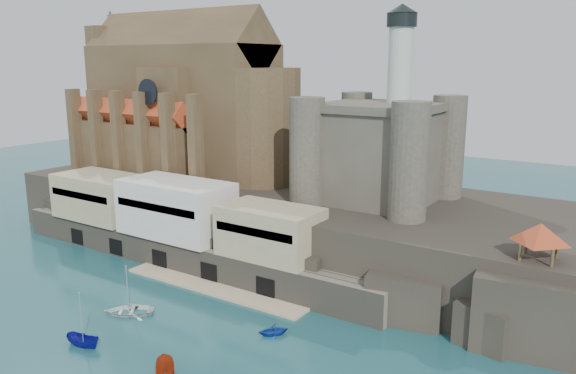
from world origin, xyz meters
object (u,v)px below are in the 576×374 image
(castle_keep, at_px, (380,147))
(pavilion, at_px, (540,236))
(boat_2, at_px, (84,346))
(church, at_px, (188,109))

(castle_keep, relative_size, pavilion, 4.58)
(pavilion, relative_size, boat_2, 1.42)
(church, xyz_separation_m, boat_2, (24.74, -44.08, -22.13))
(church, height_order, boat_2, church)
(church, distance_m, castle_keep, 40.39)
(pavilion, bearing_deg, church, 166.52)
(castle_keep, xyz_separation_m, pavilion, (25.92, -15.08, -5.59))
(castle_keep, distance_m, pavilion, 30.50)
(church, height_order, castle_keep, church)
(church, relative_size, castle_keep, 1.60)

